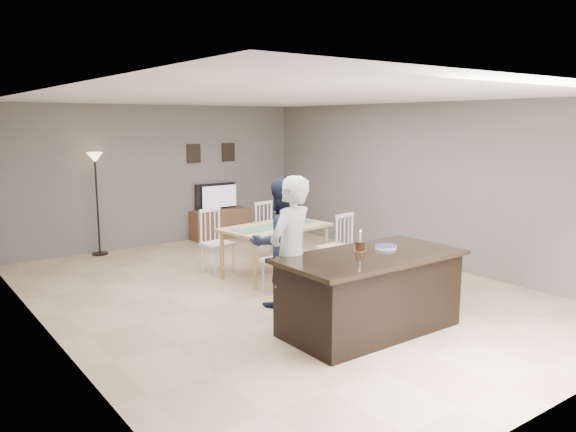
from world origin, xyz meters
TOP-DOWN VIEW (x-y plane):
  - floor at (0.00, 0.00)m, footprint 8.00×8.00m
  - room_shell at (0.00, 0.00)m, footprint 8.00×8.00m
  - kitchen_island at (0.00, -1.80)m, footprint 2.15×1.10m
  - tv_console at (1.20, 3.77)m, footprint 1.20×0.40m
  - television at (1.20, 3.84)m, footprint 0.91×0.12m
  - tv_screen_glow at (1.20, 3.76)m, footprint 0.78×0.00m
  - picture_frames at (1.15, 3.98)m, footprint 1.10×0.02m
  - doorway at (-2.99, -2.30)m, footprint 0.00×2.10m
  - woman at (-0.72, -1.25)m, footprint 0.76×0.62m
  - man at (-0.30, -0.45)m, footprint 0.90×0.75m
  - birthday_cake at (0.02, -1.60)m, footprint 0.16×0.16m
  - plate_stack at (0.34, -1.71)m, footprint 0.26×0.26m
  - dining_table at (0.50, 0.78)m, footprint 1.82×2.07m
  - floor_lamp at (-1.28, 3.79)m, footprint 0.28×0.28m

SIDE VIEW (x-z plane):
  - floor at x=0.00m, z-range 0.00..0.00m
  - tv_console at x=1.20m, z-range 0.00..0.60m
  - kitchen_island at x=0.00m, z-range 0.00..0.90m
  - dining_table at x=0.50m, z-range 0.14..1.16m
  - man at x=-0.30m, z-range 0.00..1.67m
  - television at x=1.20m, z-range 0.60..1.13m
  - tv_screen_glow at x=1.20m, z-range 0.48..1.26m
  - woman at x=-0.72m, z-range 0.00..1.79m
  - plate_stack at x=0.34m, z-range 0.90..0.94m
  - birthday_cake at x=0.02m, z-range 0.84..1.08m
  - doorway at x=-2.99m, z-range -0.07..2.58m
  - floor_lamp at x=-1.28m, z-range 0.51..2.35m
  - room_shell at x=0.00m, z-range -2.32..5.68m
  - picture_frames at x=1.15m, z-range 1.56..1.94m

